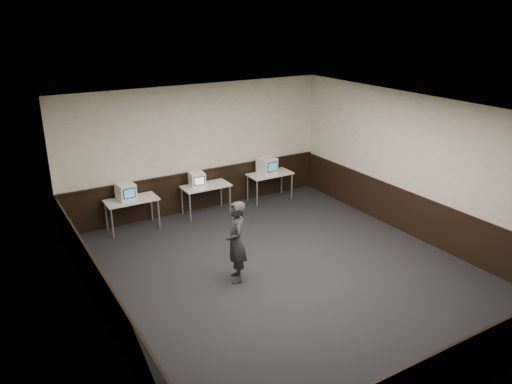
% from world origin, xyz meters
% --- Properties ---
extents(floor, '(8.00, 8.00, 0.00)m').
position_xyz_m(floor, '(0.00, 0.00, 0.00)').
color(floor, black).
rests_on(floor, ground).
extents(ceiling, '(8.00, 8.00, 0.00)m').
position_xyz_m(ceiling, '(0.00, 0.00, 3.20)').
color(ceiling, white).
rests_on(ceiling, back_wall).
extents(back_wall, '(7.00, 0.00, 7.00)m').
position_xyz_m(back_wall, '(0.00, 4.00, 1.60)').
color(back_wall, beige).
rests_on(back_wall, ground).
extents(front_wall, '(7.00, 0.00, 7.00)m').
position_xyz_m(front_wall, '(0.00, -4.00, 1.60)').
color(front_wall, beige).
rests_on(front_wall, ground).
extents(left_wall, '(0.00, 8.00, 8.00)m').
position_xyz_m(left_wall, '(-3.50, 0.00, 1.60)').
color(left_wall, beige).
rests_on(left_wall, ground).
extents(right_wall, '(0.00, 8.00, 8.00)m').
position_xyz_m(right_wall, '(3.50, 0.00, 1.60)').
color(right_wall, beige).
rests_on(right_wall, ground).
extents(wainscot_back, '(6.98, 0.04, 1.00)m').
position_xyz_m(wainscot_back, '(0.00, 3.98, 0.50)').
color(wainscot_back, black).
rests_on(wainscot_back, back_wall).
extents(wainscot_front, '(6.98, 0.04, 1.00)m').
position_xyz_m(wainscot_front, '(0.00, -3.98, 0.50)').
color(wainscot_front, black).
rests_on(wainscot_front, front_wall).
extents(wainscot_left, '(0.04, 7.98, 1.00)m').
position_xyz_m(wainscot_left, '(-3.48, 0.00, 0.50)').
color(wainscot_left, black).
rests_on(wainscot_left, left_wall).
extents(wainscot_right, '(0.04, 7.98, 1.00)m').
position_xyz_m(wainscot_right, '(3.48, 0.00, 0.50)').
color(wainscot_right, black).
rests_on(wainscot_right, right_wall).
extents(wainscot_rail, '(6.98, 0.06, 0.04)m').
position_xyz_m(wainscot_rail, '(0.00, 3.96, 1.02)').
color(wainscot_rail, black).
rests_on(wainscot_rail, wainscot_back).
extents(desk_left, '(1.20, 0.60, 0.75)m').
position_xyz_m(desk_left, '(-1.90, 3.60, 0.68)').
color(desk_left, silver).
rests_on(desk_left, ground).
extents(desk_center, '(1.20, 0.60, 0.75)m').
position_xyz_m(desk_center, '(0.00, 3.60, 0.68)').
color(desk_center, silver).
rests_on(desk_center, ground).
extents(desk_right, '(1.20, 0.60, 0.75)m').
position_xyz_m(desk_right, '(1.90, 3.60, 0.68)').
color(desk_right, silver).
rests_on(desk_right, ground).
extents(emac_left, '(0.43, 0.45, 0.39)m').
position_xyz_m(emac_left, '(-2.00, 3.63, 0.94)').
color(emac_left, white).
rests_on(emac_left, desk_left).
extents(emac_center, '(0.40, 0.42, 0.36)m').
position_xyz_m(emac_center, '(-0.21, 3.64, 0.93)').
color(emac_center, white).
rests_on(emac_center, desk_center).
extents(emac_right, '(0.48, 0.50, 0.43)m').
position_xyz_m(emac_right, '(1.83, 3.63, 0.96)').
color(emac_right, white).
rests_on(emac_right, desk_right).
extents(person, '(0.55, 0.67, 1.59)m').
position_xyz_m(person, '(-0.94, 0.30, 0.79)').
color(person, '#27272D').
rests_on(person, ground).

